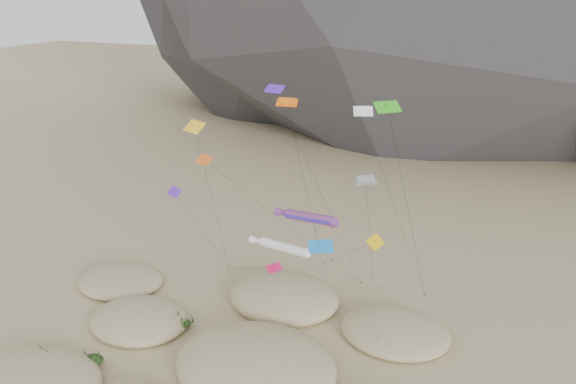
# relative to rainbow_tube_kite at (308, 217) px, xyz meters

# --- Properties ---
(ground) EXTENTS (500.00, 500.00, 0.00)m
(ground) POSITION_rel_rainbow_tube_kite_xyz_m (-3.67, -11.63, -13.29)
(ground) COLOR #CCB789
(ground) RESTS_ON ground
(dunes) EXTENTS (48.90, 35.00, 4.21)m
(dunes) POSITION_rel_rainbow_tube_kite_xyz_m (-5.57, -8.82, -12.57)
(dunes) COLOR #CCB789
(dunes) RESTS_ON ground
(dune_grass) EXTENTS (42.53, 26.49, 1.53)m
(dune_grass) POSITION_rel_rainbow_tube_kite_xyz_m (-4.51, -9.22, -12.45)
(dune_grass) COLOR black
(dune_grass) RESTS_ON ground
(kite_stakes) EXTENTS (25.72, 5.02, 0.30)m
(kite_stakes) POSITION_rel_rainbow_tube_kite_xyz_m (-1.61, 11.47, -13.14)
(kite_stakes) COLOR #3F2D1E
(kite_stakes) RESTS_ON ground
(rainbow_tube_kite) EXTENTS (7.69, 15.38, 14.16)m
(rainbow_tube_kite) POSITION_rel_rainbow_tube_kite_xyz_m (0.00, 0.00, 0.00)
(rainbow_tube_kite) COLOR #E34E17
(rainbow_tube_kite) RESTS_ON ground
(white_tube_kite) EXTENTS (9.09, 15.17, 12.05)m
(white_tube_kite) POSITION_rel_rainbow_tube_kite_xyz_m (-1.54, -3.54, -2.00)
(white_tube_kite) COLOR white
(white_tube_kite) RESTS_ON ground
(orange_parafoil) EXTENTS (2.54, 10.50, 24.56)m
(orange_parafoil) POSITION_rel_rainbow_tube_kite_xyz_m (-3.98, 4.49, 10.49)
(orange_parafoil) COLOR orange
(orange_parafoil) RESTS_ON ground
(multi_parafoil) EXTENTS (2.24, 13.09, 18.56)m
(multi_parafoil) POSITION_rel_rainbow_tube_kite_xyz_m (5.86, 0.09, 4.60)
(multi_parafoil) COLOR #E15017
(multi_parafoil) RESTS_ON ground
(delta_kites) EXTENTS (28.13, 18.12, 26.35)m
(delta_kites) POSITION_rel_rainbow_tube_kite_xyz_m (-2.39, -0.91, 5.05)
(delta_kites) COLOR blue
(delta_kites) RESTS_ON ground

